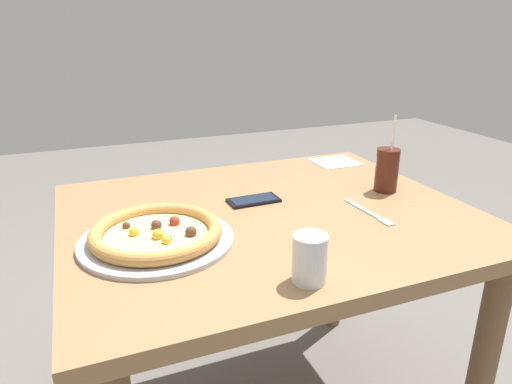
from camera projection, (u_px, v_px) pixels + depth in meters
dining_table at (269, 249)px, 1.32m from camera, size 1.11×0.92×0.75m
pizza_near at (156, 234)px, 1.09m from camera, size 0.37×0.37×0.04m
drink_cup_colored at (387, 170)px, 1.41m from camera, size 0.07×0.07×0.24m
water_cup_clear at (310, 258)px, 0.92m from camera, size 0.07×0.07×0.10m
paper_napkin at (335, 162)px, 1.73m from camera, size 0.16×0.15×0.00m
fork at (370, 213)px, 1.26m from camera, size 0.03×0.20×0.00m
cell_phone at (254, 200)px, 1.35m from camera, size 0.15×0.08×0.01m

